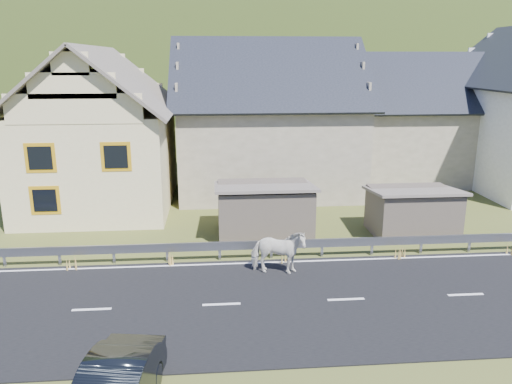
{
  "coord_description": "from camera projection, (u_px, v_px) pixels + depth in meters",
  "views": [
    {
      "loc": [
        -4.1,
        -14.29,
        7.52
      ],
      "look_at": [
        -2.57,
        3.97,
        2.62
      ],
      "focal_mm": 35.0,
      "sensor_mm": 36.0,
      "label": 1
    }
  ],
  "objects": [
    {
      "name": "mountain",
      "position": [
        238.0,
        132.0,
        194.88
      ],
      "size": [
        440.0,
        280.0,
        260.0
      ],
      "primitive_type": "ellipsoid",
      "color": "#1D350E",
      "rests_on": "ground"
    },
    {
      "name": "house_stone_a",
      "position": [
        267.0,
        110.0,
        29.19
      ],
      "size": [
        10.8,
        9.8,
        8.9
      ],
      "color": "tan",
      "rests_on": "ground"
    },
    {
      "name": "shed_right",
      "position": [
        412.0,
        212.0,
        21.91
      ],
      "size": [
        3.8,
        2.9,
        2.2
      ],
      "primitive_type": "cube",
      "color": "brown",
      "rests_on": "ground"
    },
    {
      "name": "horse",
      "position": [
        278.0,
        252.0,
        17.75
      ],
      "size": [
        1.21,
        2.08,
        1.66
      ],
      "primitive_type": "imported",
      "rotation": [
        0.0,
        0.0,
        1.4
      ],
      "color": "silver",
      "rests_on": "road"
    },
    {
      "name": "lane_markings",
      "position": [
        346.0,
        299.0,
        16.02
      ],
      "size": [
        60.0,
        6.6,
        0.01
      ],
      "primitive_type": "cube",
      "color": "silver",
      "rests_on": "road"
    },
    {
      "name": "shed_left",
      "position": [
        264.0,
        210.0,
        21.84
      ],
      "size": [
        4.3,
        3.3,
        2.4
      ],
      "primitive_type": "cube",
      "color": "brown",
      "rests_on": "ground"
    },
    {
      "name": "house_stone_b",
      "position": [
        418.0,
        112.0,
        32.03
      ],
      "size": [
        9.8,
        8.8,
        8.1
      ],
      "color": "tan",
      "rests_on": "ground"
    },
    {
      "name": "ground",
      "position": [
        346.0,
        301.0,
        16.03
      ],
      "size": [
        160.0,
        160.0,
        0.0
      ],
      "primitive_type": "plane",
      "color": "#3E471C",
      "rests_on": "ground"
    },
    {
      "name": "road",
      "position": [
        346.0,
        300.0,
        16.03
      ],
      "size": [
        60.0,
        7.0,
        0.04
      ],
      "primitive_type": "cube",
      "color": "black",
      "rests_on": "ground"
    },
    {
      "name": "guardrail",
      "position": [
        322.0,
        243.0,
        19.43
      ],
      "size": [
        28.1,
        0.09,
        0.75
      ],
      "color": "#93969B",
      "rests_on": "ground"
    },
    {
      "name": "house_cream",
      "position": [
        99.0,
        122.0,
        25.65
      ],
      "size": [
        7.8,
        9.8,
        8.3
      ],
      "color": "beige",
      "rests_on": "ground"
    }
  ]
}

